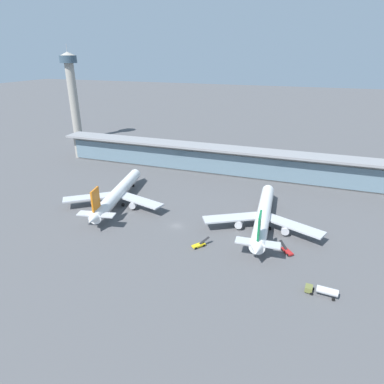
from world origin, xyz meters
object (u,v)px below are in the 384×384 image
(airliner_left_stand, at_px, (117,194))
(airliner_centre_stand, at_px, (263,216))
(service_truck_near_nose_olive, at_px, (323,290))
(control_tower, at_px, (72,90))
(service_truck_mid_apron_yellow, at_px, (199,245))
(service_truck_under_wing_red, at_px, (287,251))

(airliner_left_stand, bearing_deg, airliner_centre_stand, 0.60)
(service_truck_near_nose_olive, xyz_separation_m, control_tower, (-177.57, 126.48, 35.31))
(service_truck_near_nose_olive, relative_size, service_truck_mid_apron_yellow, 1.42)
(service_truck_under_wing_red, bearing_deg, control_tower, 147.03)
(airliner_left_stand, relative_size, control_tower, 0.86)
(airliner_left_stand, xyz_separation_m, service_truck_mid_apron_yellow, (45.36, -21.14, -4.13))
(airliner_centre_stand, xyz_separation_m, service_truck_near_nose_olive, (21.85, -33.90, -3.23))
(service_truck_under_wing_red, bearing_deg, airliner_left_stand, 168.88)
(service_truck_mid_apron_yellow, bearing_deg, service_truck_under_wing_red, 12.64)
(airliner_centre_stand, relative_size, service_truck_mid_apron_yellow, 9.53)
(service_truck_mid_apron_yellow, relative_size, control_tower, 0.09)
(airliner_left_stand, height_order, airliner_centre_stand, same)
(service_truck_mid_apron_yellow, height_order, control_tower, control_tower)
(service_truck_under_wing_red, xyz_separation_m, service_truck_mid_apron_yellow, (-29.05, -6.51, 0.00))
(service_truck_near_nose_olive, bearing_deg, service_truck_under_wing_red, 121.24)
(airliner_left_stand, relative_size, airliner_centre_stand, 0.99)
(service_truck_under_wing_red, height_order, service_truck_mid_apron_yellow, same)
(service_truck_under_wing_red, bearing_deg, service_truck_near_nose_olive, -58.76)
(airliner_centre_stand, height_order, service_truck_mid_apron_yellow, airliner_centre_stand)
(control_tower, bearing_deg, airliner_left_stand, -45.43)
(service_truck_near_nose_olive, distance_m, service_truck_under_wing_red, 21.78)
(airliner_centre_stand, xyz_separation_m, service_truck_mid_apron_yellow, (-18.49, -21.81, -4.13))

